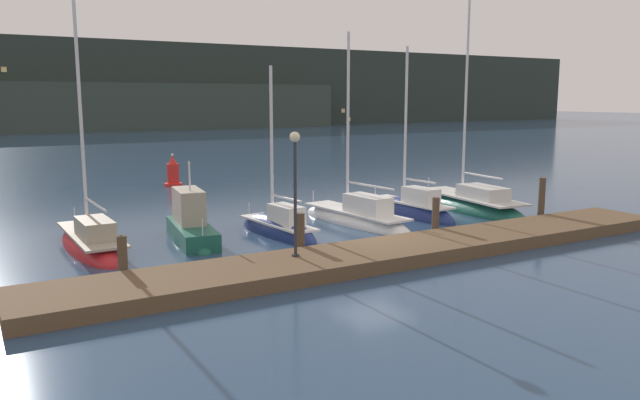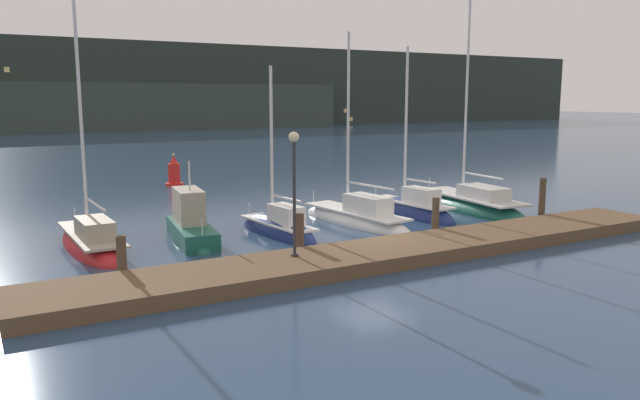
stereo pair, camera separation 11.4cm
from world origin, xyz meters
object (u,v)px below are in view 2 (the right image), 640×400
object	(u,v)px
sailboat_berth_5	(411,213)
sailboat_berth_6	(471,208)
sailboat_berth_1	(92,245)
dock_lamppost	(294,173)
sailboat_berth_3	(279,232)
motorboat_berth_2	(191,231)
channel_buoy	(174,174)
sailboat_berth_4	(356,220)

from	to	relation	value
sailboat_berth_5	sailboat_berth_6	world-z (taller)	sailboat_berth_6
sailboat_berth_1	dock_lamppost	xyz separation A→B (m)	(4.99, -6.11, 2.91)
sailboat_berth_6	sailboat_berth_3	bearing A→B (deg)	-178.32
motorboat_berth_2	sailboat_berth_5	bearing A→B (deg)	-1.05
motorboat_berth_2	sailboat_berth_3	bearing A→B (deg)	-12.12
channel_buoy	sailboat_berth_3	bearing A→B (deg)	-91.96
sailboat_berth_1	motorboat_berth_2	distance (m)	3.55
dock_lamppost	sailboat_berth_4	bearing A→B (deg)	42.67
sailboat_berth_4	sailboat_berth_1	bearing A→B (deg)	175.45
sailboat_berth_1	sailboat_berth_4	bearing A→B (deg)	-4.55
sailboat_berth_6	channel_buoy	xyz separation A→B (m)	(-9.85, 15.37, 0.62)
motorboat_berth_2	channel_buoy	distance (m)	15.45
sailboat_berth_1	sailboat_berth_3	bearing A→B (deg)	-10.31
sailboat_berth_1	sailboat_berth_4	xyz separation A→B (m)	(10.70, -0.85, 0.01)
sailboat_berth_3	motorboat_berth_2	bearing A→B (deg)	167.88
motorboat_berth_2	dock_lamppost	world-z (taller)	dock_lamppost
sailboat_berth_3	sailboat_berth_4	bearing A→B (deg)	5.64
sailboat_berth_1	motorboat_berth_2	bearing A→B (deg)	-8.58
sailboat_berth_4	channel_buoy	xyz separation A→B (m)	(-3.36, 15.29, 0.60)
sailboat_berth_1	sailboat_berth_4	world-z (taller)	sailboat_berth_1
motorboat_berth_2	sailboat_berth_5	distance (m)	10.26
sailboat_berth_1	sailboat_berth_6	bearing A→B (deg)	-3.11
motorboat_berth_2	sailboat_berth_6	world-z (taller)	sailboat_berth_6
sailboat_berth_3	channel_buoy	size ratio (longest dim) A/B	3.68
sailboat_berth_3	sailboat_berth_6	world-z (taller)	sailboat_berth_6
sailboat_berth_3	channel_buoy	bearing A→B (deg)	88.04
sailboat_berth_4	sailboat_berth_6	distance (m)	6.48
sailboat_berth_5	sailboat_berth_1	bearing A→B (deg)	177.02
sailboat_berth_5	sailboat_berth_4	bearing A→B (deg)	-177.47
sailboat_berth_6	channel_buoy	size ratio (longest dim) A/B	5.45
sailboat_berth_4	sailboat_berth_3	bearing A→B (deg)	-174.36
sailboat_berth_5	sailboat_berth_6	bearing A→B (deg)	-3.61
sailboat_berth_5	channel_buoy	bearing A→B (deg)	112.97
sailboat_berth_3	sailboat_berth_5	size ratio (longest dim) A/B	0.87
sailboat_berth_3	sailboat_berth_6	xyz separation A→B (m)	(10.38, 0.30, 0.00)
sailboat_berth_5	channel_buoy	xyz separation A→B (m)	(-6.42, 15.15, 0.61)
motorboat_berth_2	sailboat_berth_3	world-z (taller)	sailboat_berth_3
sailboat_berth_1	sailboat_berth_5	world-z (taller)	sailboat_berth_1
motorboat_berth_2	sailboat_berth_4	xyz separation A→B (m)	(7.20, -0.32, -0.21)
sailboat_berth_3	dock_lamppost	bearing A→B (deg)	-110.33
sailboat_berth_1	dock_lamppost	world-z (taller)	sailboat_berth_1
dock_lamppost	channel_buoy	bearing A→B (deg)	83.50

